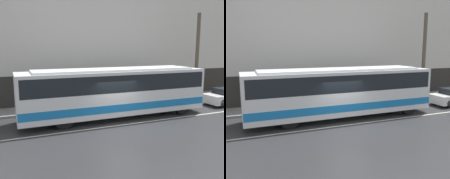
% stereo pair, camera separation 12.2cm
% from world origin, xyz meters
% --- Properties ---
extents(ground_plane, '(60.00, 60.00, 0.00)m').
position_xyz_m(ground_plane, '(0.00, 0.00, 0.00)').
color(ground_plane, '#2D2D30').
extents(sidewalk, '(60.00, 2.41, 0.15)m').
position_xyz_m(sidewalk, '(0.00, 5.21, 0.08)').
color(sidewalk, gray).
rests_on(sidewalk, ground_plane).
extents(building_facade, '(60.00, 0.35, 9.62)m').
position_xyz_m(building_facade, '(0.00, 6.56, 4.64)').
color(building_facade, silver).
rests_on(building_facade, ground_plane).
extents(lane_stripe, '(54.00, 0.14, 0.01)m').
position_xyz_m(lane_stripe, '(0.00, 0.00, 0.00)').
color(lane_stripe, beige).
rests_on(lane_stripe, ground_plane).
extents(transit_bus, '(11.97, 2.61, 3.14)m').
position_xyz_m(transit_bus, '(0.48, 1.71, 1.77)').
color(transit_bus, white).
rests_on(transit_bus, ground_plane).
extents(utility_pole_near, '(0.30, 0.30, 7.15)m').
position_xyz_m(utility_pole_near, '(9.35, 4.48, 3.73)').
color(utility_pole_near, brown).
rests_on(utility_pole_near, sidewalk).
extents(pedestrian_waiting, '(0.36, 0.36, 1.54)m').
position_xyz_m(pedestrian_waiting, '(1.31, 5.00, 0.86)').
color(pedestrian_waiting, maroon).
rests_on(pedestrian_waiting, sidewalk).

